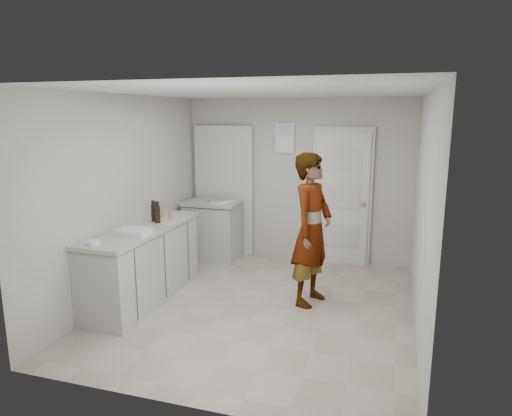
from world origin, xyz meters
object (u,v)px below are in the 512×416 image
(oil_cruet_a, at_px, (157,212))
(person, at_px, (312,230))
(cake_mix_box, at_px, (159,211))
(baking_dish, at_px, (134,232))
(spice_jar, at_px, (171,215))
(egg_bowl, at_px, (94,243))
(oil_cruet_b, at_px, (153,211))

(oil_cruet_a, bearing_deg, person, 8.02)
(person, relative_size, cake_mix_box, 10.36)
(baking_dish, bearing_deg, oil_cruet_a, 91.58)
(oil_cruet_a, bearing_deg, cake_mix_box, 115.49)
(spice_jar, bearing_deg, person, 0.76)
(egg_bowl, bearing_deg, spice_jar, 81.46)
(baking_dish, distance_m, egg_bowl, 0.53)
(person, relative_size, oil_cruet_b, 6.66)
(spice_jar, bearing_deg, oil_cruet_a, -102.39)
(oil_cruet_b, relative_size, baking_dish, 0.75)
(oil_cruet_a, xyz_separation_m, egg_bowl, (-0.15, -1.08, -0.11))
(person, bearing_deg, egg_bowl, 139.10)
(cake_mix_box, distance_m, oil_cruet_a, 0.30)
(spice_jar, height_order, oil_cruet_a, oil_cruet_a)
(baking_dish, bearing_deg, person, 24.20)
(baking_dish, bearing_deg, cake_mix_box, 99.57)
(spice_jar, distance_m, oil_cruet_b, 0.25)
(baking_dish, xyz_separation_m, egg_bowl, (-0.16, -0.50, -0.00))
(person, relative_size, egg_bowl, 13.79)
(oil_cruet_a, bearing_deg, oil_cruet_b, 145.66)
(person, distance_m, baking_dish, 2.07)
(cake_mix_box, distance_m, baking_dish, 0.86)
(person, relative_size, baking_dish, 5.00)
(person, distance_m, oil_cruet_a, 1.92)
(spice_jar, bearing_deg, egg_bowl, -98.54)
(spice_jar, height_order, baking_dish, spice_jar)
(cake_mix_box, bearing_deg, egg_bowl, -104.19)
(person, bearing_deg, oil_cruet_b, 111.59)
(person, height_order, baking_dish, person)
(person, bearing_deg, spice_jar, 106.43)
(spice_jar, distance_m, egg_bowl, 1.34)
(oil_cruet_a, relative_size, oil_cruet_b, 1.02)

